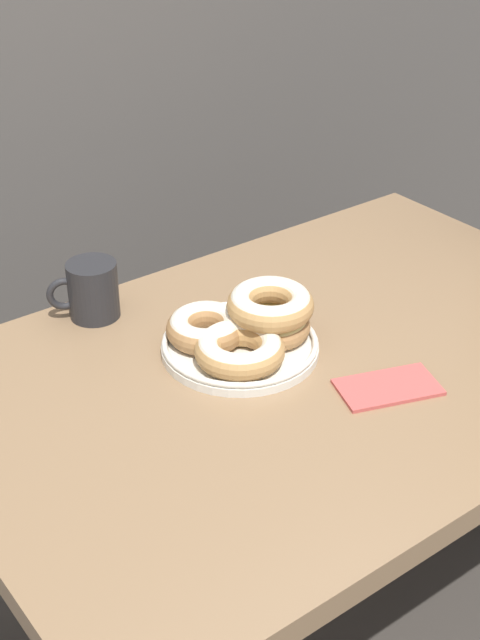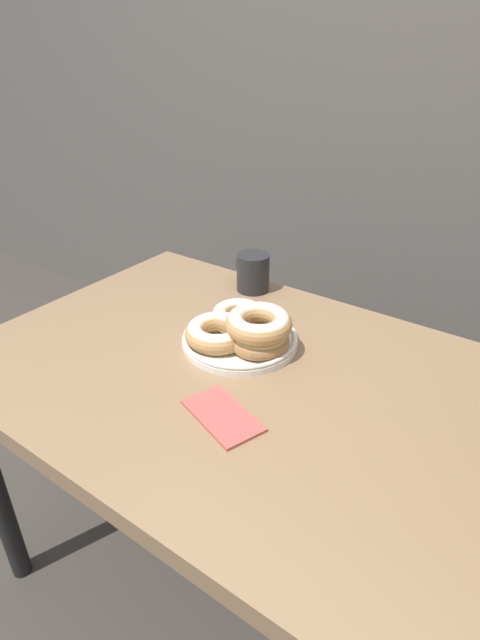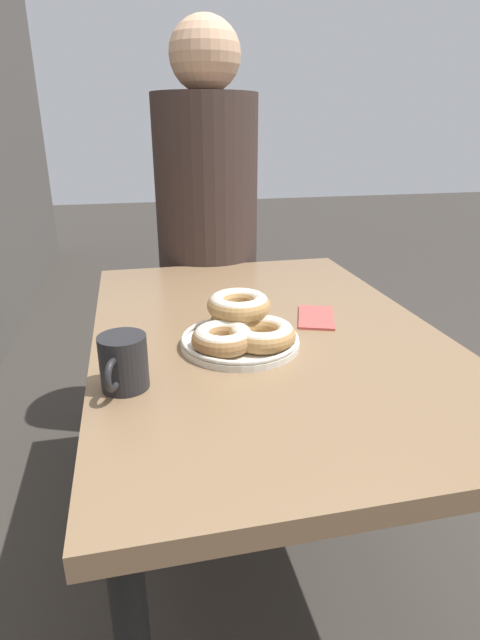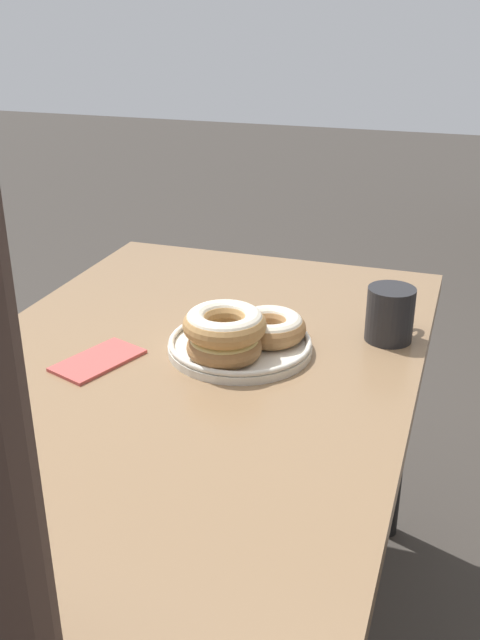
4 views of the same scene
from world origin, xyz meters
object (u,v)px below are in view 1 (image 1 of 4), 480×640
Objects in this scene: napkin at (388,387)px; dining_table at (307,393)px; coffee_mug at (92,290)px; donut_plate at (245,330)px.

dining_table is at bearing 105.10° from napkin.
napkin is (0.04, -0.14, 0.08)m from dining_table.
dining_table is at bearing -56.29° from coffee_mug.
dining_table is at bearing -45.25° from donut_plate.
dining_table is 9.92× the size of coffee_mug.
coffee_mug is 0.69× the size of napkin.
coffee_mug is at bearing 123.71° from dining_table.
coffee_mug is (-0.21, 0.32, 0.12)m from dining_table.
napkin is at bearing -62.56° from donut_plate.
donut_plate is 0.28m from coffee_mug.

